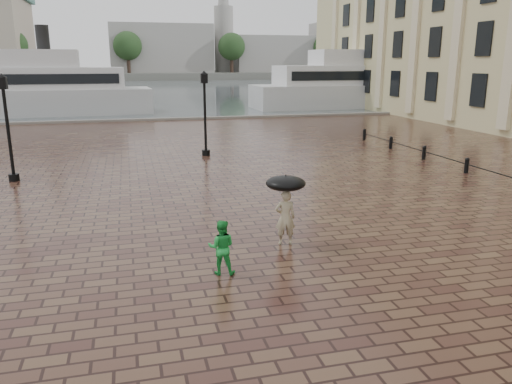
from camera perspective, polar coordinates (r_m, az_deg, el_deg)
ground at (r=13.95m, az=-9.17°, el=-6.49°), size 300.00×300.00×0.00m
harbour_water at (r=105.12m, az=-14.01°, el=11.47°), size 240.00×240.00×0.00m
quay_edge at (r=45.28m, az=-13.04°, el=7.92°), size 80.00×0.60×0.30m
far_shore at (r=173.04m, az=-14.33°, el=12.85°), size 300.00×60.00×2.00m
distant_skyline at (r=170.31m, az=2.58°, el=16.10°), size 102.50×22.00×33.00m
far_trees at (r=151.06m, az=-14.47°, el=15.85°), size 188.00×8.00×13.50m
bollard_row at (r=25.04m, az=22.95°, el=2.90°), size 0.22×21.22×0.73m
street_lamps at (r=28.73m, az=-22.42°, el=8.22°), size 15.44×12.44×4.40m
adult_pedestrian at (r=13.94m, az=3.36°, el=-2.94°), size 0.62×0.46×1.56m
child_pedestrian at (r=12.07m, az=-3.97°, el=-6.31°), size 0.77×0.67×1.35m
ferry_near at (r=53.84m, az=-25.98°, el=10.55°), size 25.88×7.50×8.39m
ferry_far at (r=59.71m, az=12.54°, el=11.98°), size 26.41×6.60×8.64m
umbrella at (r=13.67m, az=3.42°, el=1.00°), size 1.10×1.10×1.11m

